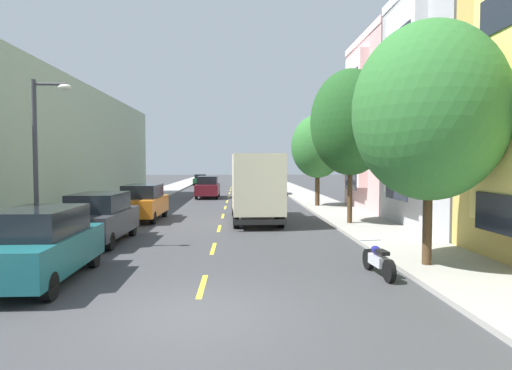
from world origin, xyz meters
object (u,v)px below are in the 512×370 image
object	(u,v)px
street_lamp	(40,149)
parked_suv_orange	(143,202)
street_tree_nearest	(429,111)
parked_pickup_silver	(270,184)
parked_hatchback_forest	(200,180)
delivery_box_truck	(255,184)
street_tree_second	(351,122)
parked_suv_teal	(40,245)
parked_sedan_champagne	(275,187)
parked_suv_charcoal	(100,217)
parked_motorcycle	(378,261)
street_tree_third	(318,146)
moving_burgundy_sedan	(208,187)

from	to	relation	value
street_lamp	parked_suv_orange	distance (m)	9.18
street_tree_nearest	street_lamp	size ratio (longest dim) A/B	1.21
parked_pickup_silver	parked_hatchback_forest	world-z (taller)	parked_pickup_silver
delivery_box_truck	street_tree_nearest	bearing A→B (deg)	-66.89
street_tree_second	parked_suv_teal	bearing A→B (deg)	-136.20
parked_suv_teal	parked_sedan_champagne	xyz separation A→B (m)	(8.70, 31.98, -0.24)
street_tree_nearest	parked_suv_charcoal	size ratio (longest dim) A/B	1.45
street_lamp	parked_suv_orange	xyz separation A→B (m)	(1.68, 8.65, -2.58)
parked_hatchback_forest	parked_motorcycle	world-z (taller)	parked_hatchback_forest
parked_suv_charcoal	parked_suv_orange	bearing A→B (deg)	88.08
parked_pickup_silver	parked_sedan_champagne	bearing A→B (deg)	-89.32
parked_pickup_silver	parked_suv_orange	world-z (taller)	parked_suv_orange
parked_sedan_champagne	parked_suv_charcoal	size ratio (longest dim) A/B	0.93
parked_suv_orange	parked_motorcycle	bearing A→B (deg)	-54.03
parked_suv_orange	parked_sedan_champagne	bearing A→B (deg)	65.58
street_tree_nearest	delivery_box_truck	bearing A→B (deg)	113.11
street_tree_second	street_lamp	distance (m)	13.83
street_tree_second	delivery_box_truck	world-z (taller)	street_tree_second
street_tree_second	parked_suv_orange	xyz separation A→B (m)	(-10.65, 2.57, -4.09)
street_lamp	parked_hatchback_forest	world-z (taller)	street_lamp
street_tree_third	parked_pickup_silver	size ratio (longest dim) A/B	1.18
street_tree_nearest	street_tree_third	bearing A→B (deg)	90.00
street_lamp	parked_suv_orange	bearing A→B (deg)	79.02
parked_hatchback_forest	parked_suv_charcoal	bearing A→B (deg)	-90.06
parked_suv_orange	parked_hatchback_forest	distance (m)	38.90
delivery_box_truck	parked_suv_charcoal	bearing A→B (deg)	-136.58
street_tree_second	delivery_box_truck	xyz separation A→B (m)	(-4.59, 1.63, -3.10)
parked_pickup_silver	moving_burgundy_sedan	size ratio (longest dim) A/B	1.11
street_lamp	parked_suv_orange	world-z (taller)	street_lamp
street_tree_third	parked_motorcycle	size ratio (longest dim) A/B	3.07
delivery_box_truck	street_tree_third	bearing A→B (deg)	58.55
parked_suv_orange	street_tree_nearest	bearing A→B (deg)	-47.70
parked_hatchback_forest	parked_suv_teal	bearing A→B (deg)	-89.77
street_lamp	parked_suv_teal	xyz separation A→B (m)	(1.70, -4.11, -2.58)
street_tree_third	parked_sedan_champagne	distance (m)	13.27
parked_pickup_silver	street_tree_second	bearing A→B (deg)	-85.88
street_tree_nearest	parked_sedan_champagne	size ratio (longest dim) A/B	1.55
parked_suv_teal	parked_suv_orange	xyz separation A→B (m)	(-0.03, 12.75, 0.00)
parked_motorcycle	parked_pickup_silver	bearing A→B (deg)	90.52
street_tree_nearest	parked_hatchback_forest	size ratio (longest dim) A/B	1.75
parked_suv_orange	street_tree_third	bearing A→B (deg)	31.66
street_tree_third	parked_suv_charcoal	distance (m)	17.61
parked_suv_teal	parked_hatchback_forest	xyz separation A→B (m)	(-0.21, 51.65, -0.23)
parked_suv_teal	parked_hatchback_forest	distance (m)	51.65
street_tree_third	parked_sedan_champagne	bearing A→B (deg)	98.62
street_tree_second	parked_hatchback_forest	size ratio (longest dim) A/B	1.88
parked_hatchback_forest	street_lamp	bearing A→B (deg)	-91.80
parked_sedan_champagne	parked_suv_charcoal	xyz separation A→B (m)	(-8.96, -26.12, 0.24)
parked_hatchback_forest	parked_motorcycle	xyz separation A→B (m)	(9.18, -51.29, -0.35)
street_tree_third	parked_pickup_silver	bearing A→B (deg)	96.15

